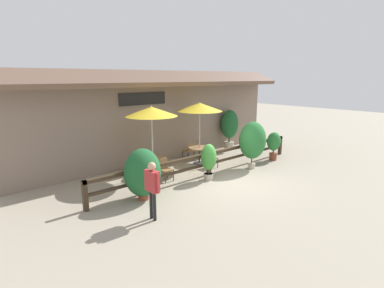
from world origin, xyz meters
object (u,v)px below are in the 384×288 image
at_px(chair_middle_streetside, 211,157).
at_px(dining_table_middle, 199,150).
at_px(potted_plant_corner_fern, 209,159).
at_px(potted_plant_broad_leaf, 230,126).
at_px(chair_middle_wallside, 189,150).
at_px(patio_umbrella_middle, 200,107).
at_px(chair_near_wallside, 143,160).
at_px(chair_near_streetside, 165,168).
at_px(potted_plant_small_flowering, 143,173).
at_px(potted_plant_entrance_palm, 253,141).
at_px(pedestrian, 152,183).
at_px(potted_plant_tall_tropical, 274,143).
at_px(patio_umbrella_near, 151,112).
at_px(dining_table_near, 153,161).

bearing_deg(chair_middle_streetside, dining_table_middle, 83.10).
bearing_deg(potted_plant_corner_fern, potted_plant_broad_leaf, 33.33).
xyz_separation_m(chair_middle_streetside, chair_middle_wallside, (0.12, 1.60, 0.00)).
distance_m(patio_umbrella_middle, chair_middle_streetside, 2.27).
bearing_deg(chair_near_wallside, chair_near_streetside, 80.83).
distance_m(potted_plant_small_flowering, potted_plant_broad_leaf, 7.92).
relative_size(potted_plant_entrance_palm, pedestrian, 1.23).
distance_m(chair_middle_streetside, potted_plant_broad_leaf, 3.76).
bearing_deg(potted_plant_broad_leaf, potted_plant_tall_tropical, -91.63).
relative_size(chair_near_wallside, potted_plant_small_flowering, 0.50).
height_order(potted_plant_entrance_palm, potted_plant_broad_leaf, potted_plant_broad_leaf).
relative_size(patio_umbrella_near, chair_near_wallside, 3.30).
bearing_deg(potted_plant_small_flowering, chair_middle_streetside, 14.82).
bearing_deg(chair_middle_wallside, chair_near_streetside, 29.83).
xyz_separation_m(potted_plant_small_flowering, potted_plant_corner_fern, (2.96, -0.01, -0.07)).
relative_size(patio_umbrella_near, dining_table_near, 2.73).
height_order(patio_umbrella_near, chair_near_streetside, patio_umbrella_near).
bearing_deg(potted_plant_corner_fern, chair_middle_wallside, 63.89).
relative_size(chair_near_streetside, potted_plant_corner_fern, 0.60).
height_order(chair_middle_streetside, potted_plant_corner_fern, potted_plant_corner_fern).
relative_size(patio_umbrella_middle, pedestrian, 1.69).
bearing_deg(patio_umbrella_middle, potted_plant_corner_fern, -123.65).
xyz_separation_m(chair_near_wallside, pedestrian, (-2.21, -4.01, 0.59)).
distance_m(chair_middle_wallside, pedestrian, 6.37).
bearing_deg(chair_middle_wallside, potted_plant_entrance_palm, 109.35).
height_order(potted_plant_tall_tropical, pedestrian, pedestrian).
height_order(chair_near_streetside, potted_plant_broad_leaf, potted_plant_broad_leaf).
bearing_deg(dining_table_middle, potted_plant_small_flowering, -155.77).
relative_size(chair_near_wallside, potted_plant_broad_leaf, 0.39).
height_order(chair_near_streetside, potted_plant_entrance_palm, potted_plant_entrance_palm).
xyz_separation_m(patio_umbrella_near, chair_near_streetside, (0.03, -0.80, -2.13)).
distance_m(dining_table_near, potted_plant_small_flowering, 2.45).
height_order(chair_middle_wallside, potted_plant_small_flowering, potted_plant_small_flowering).
height_order(patio_umbrella_near, potted_plant_broad_leaf, patio_umbrella_near).
relative_size(dining_table_middle, chair_middle_wallside, 1.21).
bearing_deg(dining_table_near, potted_plant_small_flowering, -131.48).
relative_size(chair_near_streetside, dining_table_middle, 0.83).
bearing_deg(dining_table_near, chair_middle_streetside, -15.78).
height_order(chair_near_streetside, chair_middle_streetside, same).
bearing_deg(pedestrian, chair_middle_streetside, 116.42).
distance_m(patio_umbrella_middle, potted_plant_broad_leaf, 3.53).
bearing_deg(potted_plant_corner_fern, dining_table_near, 126.17).
bearing_deg(chair_middle_streetside, pedestrian, -154.38).
relative_size(chair_near_streetside, chair_middle_wallside, 1.00).
relative_size(dining_table_middle, potted_plant_entrance_palm, 0.50).
relative_size(chair_near_streetside, pedestrian, 0.51).
distance_m(chair_middle_streetside, chair_middle_wallside, 1.61).
height_order(dining_table_middle, potted_plant_entrance_palm, potted_plant_entrance_palm).
bearing_deg(patio_umbrella_middle, chair_near_streetside, -161.28).
distance_m(dining_table_middle, potted_plant_small_flowering, 4.65).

